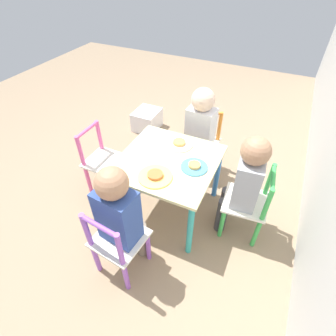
{
  "coord_description": "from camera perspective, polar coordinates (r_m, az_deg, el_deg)",
  "views": [
    {
      "loc": [
        1.12,
        0.53,
        1.49
      ],
      "look_at": [
        0.0,
        0.0,
        0.39
      ],
      "focal_mm": 28.0,
      "sensor_mm": 36.0,
      "label": 1
    }
  ],
  "objects": [
    {
      "name": "ground_plane",
      "position": [
        1.94,
        0.0,
        -8.61
      ],
      "size": [
        6.0,
        6.0,
        0.0
      ],
      "primitive_type": "plane",
      "color": "#8C755B"
    },
    {
      "name": "kids_table",
      "position": [
        1.66,
        0.0,
        0.08
      ],
      "size": [
        0.59,
        0.59,
        0.46
      ],
      "color": "beige",
      "rests_on": "ground_plane"
    },
    {
      "name": "chair_green",
      "position": [
        1.7,
        17.17,
        -7.49
      ],
      "size": [
        0.28,
        0.28,
        0.51
      ],
      "rotation": [
        0.0,
        0.0,
        0.09
      ],
      "color": "silver",
      "rests_on": "ground_plane"
    },
    {
      "name": "chair_orange",
      "position": [
        2.12,
        7.2,
        5.49
      ],
      "size": [
        0.28,
        0.28,
        0.51
      ],
      "rotation": [
        0.0,
        0.0,
        1.49
      ],
      "color": "silver",
      "rests_on": "ground_plane"
    },
    {
      "name": "chair_purple",
      "position": [
        1.49,
        -10.97,
        -15.72
      ],
      "size": [
        0.29,
        0.29,
        0.51
      ],
      "rotation": [
        0.0,
        0.0,
        -1.67
      ],
      "color": "silver",
      "rests_on": "ground_plane"
    },
    {
      "name": "chair_pink",
      "position": [
        1.98,
        -13.97,
        1.44
      ],
      "size": [
        0.26,
        0.26,
        0.51
      ],
      "rotation": [
        0.0,
        0.0,
        -3.15
      ],
      "color": "silver",
      "rests_on": "ground_plane"
    },
    {
      "name": "child_back",
      "position": [
        1.57,
        16.33,
        -2.52
      ],
      "size": [
        0.21,
        0.22,
        0.73
      ],
      "rotation": [
        0.0,
        0.0,
        0.09
      ],
      "color": "#38383D",
      "rests_on": "ground_plane"
    },
    {
      "name": "child_left",
      "position": [
        1.97,
        6.93,
        9.05
      ],
      "size": [
        0.22,
        0.21,
        0.73
      ],
      "rotation": [
        0.0,
        0.0,
        1.49
      ],
      "color": "#4C608E",
      "rests_on": "ground_plane"
    },
    {
      "name": "child_right",
      "position": [
        1.36,
        -10.39,
        -9.54
      ],
      "size": [
        0.22,
        0.21,
        0.75
      ],
      "rotation": [
        0.0,
        0.0,
        -1.67
      ],
      "color": "#7A6B5B",
      "rests_on": "ground_plane"
    },
    {
      "name": "plate_back",
      "position": [
        1.56,
        5.74,
        0.34
      ],
      "size": [
        0.16,
        0.16,
        0.03
      ],
      "color": "#4C9EE0",
      "rests_on": "kids_table"
    },
    {
      "name": "plate_left",
      "position": [
        1.73,
        2.43,
        5.34
      ],
      "size": [
        0.18,
        0.18,
        0.03
      ],
      "color": "white",
      "rests_on": "kids_table"
    },
    {
      "name": "plate_right",
      "position": [
        1.49,
        -2.81,
        -1.76
      ],
      "size": [
        0.2,
        0.2,
        0.03
      ],
      "color": "#EADB66",
      "rests_on": "kids_table"
    },
    {
      "name": "storage_bin",
      "position": [
        2.7,
        -4.59,
        10.44
      ],
      "size": [
        0.27,
        0.23,
        0.19
      ],
      "color": "silver",
      "rests_on": "ground_plane"
    }
  ]
}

